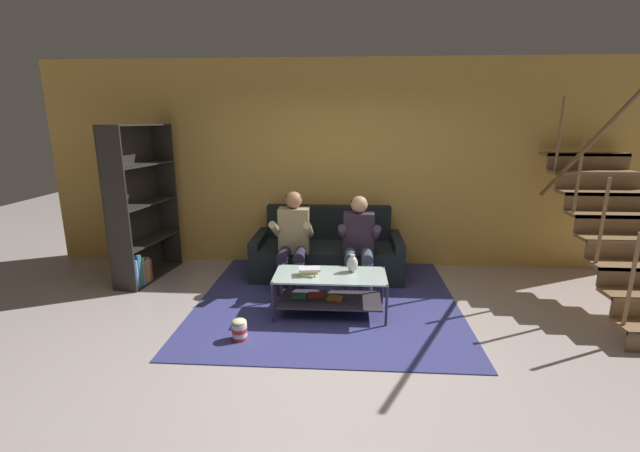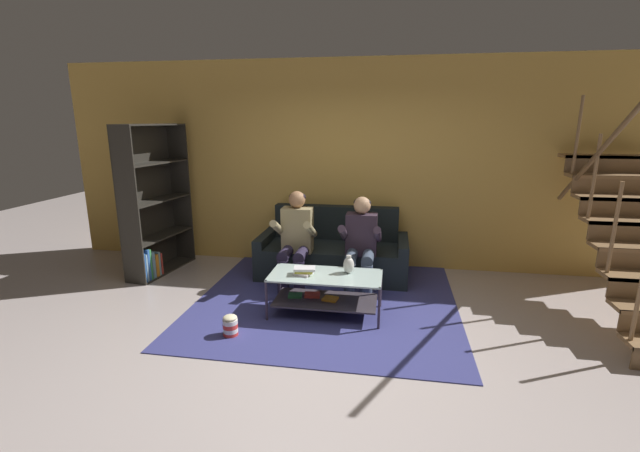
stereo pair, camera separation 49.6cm
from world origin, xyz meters
name	(u,v)px [view 1 (the left image)]	position (x,y,z in m)	size (l,w,h in m)	color
ground	(330,344)	(0.00, 0.00, 0.00)	(16.80, 16.80, 0.00)	#B6A8A5
back_partition	(338,165)	(0.00, 2.46, 1.45)	(8.40, 0.12, 2.90)	gold
staircase_run	(621,224)	(3.20, 1.14, 0.95)	(1.03, 2.31, 2.59)	olive
couch	(328,253)	(-0.11, 1.91, 0.30)	(1.99, 0.87, 0.91)	black
person_seated_left	(293,237)	(-0.52, 1.39, 0.66)	(0.50, 0.58, 1.22)	#251F35
person_seated_right	(359,240)	(0.29, 1.39, 0.64)	(0.50, 0.58, 1.17)	#394559
coffee_table	(329,288)	(-0.03, 0.66, 0.30)	(1.21, 0.57, 0.46)	#ADC5BF
area_rug	(328,295)	(-0.07, 1.16, 0.01)	(3.00, 3.19, 0.01)	navy
vase	(352,264)	(0.21, 0.76, 0.55)	(0.12, 0.12, 0.20)	silver
book_stack	(309,271)	(-0.26, 0.63, 0.50)	(0.25, 0.20, 0.08)	silver
bookshelf	(138,216)	(-2.59, 1.61, 0.85)	(0.48, 1.16, 2.03)	#2A2722
popcorn_tub	(239,330)	(-0.88, 0.02, 0.11)	(0.15, 0.15, 0.22)	red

